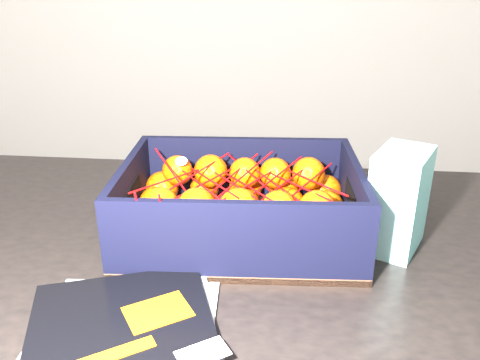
{
  "coord_description": "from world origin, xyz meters",
  "views": [
    {
      "loc": [
        0.0,
        -0.54,
        1.14
      ],
      "look_at": [
        -0.03,
        0.13,
        0.86
      ],
      "focal_mm": 36.88,
      "sensor_mm": 36.0,
      "label": 1
    }
  ],
  "objects_px": {
    "magazine_stack": "(120,352)",
    "produce_crate": "(241,213)",
    "table": "(165,311)",
    "retail_carton": "(399,200)"
  },
  "relations": [
    {
      "from": "magazine_stack",
      "to": "produce_crate",
      "type": "bearing_deg",
      "value": 66.79
    },
    {
      "from": "table",
      "to": "produce_crate",
      "type": "bearing_deg",
      "value": 32.18
    },
    {
      "from": "table",
      "to": "retail_carton",
      "type": "distance_m",
      "value": 0.4
    },
    {
      "from": "retail_carton",
      "to": "produce_crate",
      "type": "bearing_deg",
      "value": -156.74
    },
    {
      "from": "magazine_stack",
      "to": "retail_carton",
      "type": "relative_size",
      "value": 2.09
    },
    {
      "from": "table",
      "to": "produce_crate",
      "type": "distance_m",
      "value": 0.19
    },
    {
      "from": "produce_crate",
      "to": "magazine_stack",
      "type": "bearing_deg",
      "value": -113.21
    },
    {
      "from": "magazine_stack",
      "to": "retail_carton",
      "type": "height_order",
      "value": "retail_carton"
    },
    {
      "from": "table",
      "to": "produce_crate",
      "type": "relative_size",
      "value": 3.4
    },
    {
      "from": "retail_carton",
      "to": "magazine_stack",
      "type": "bearing_deg",
      "value": -115.3
    }
  ]
}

